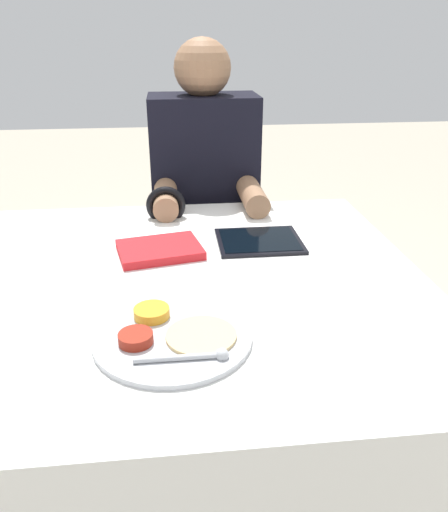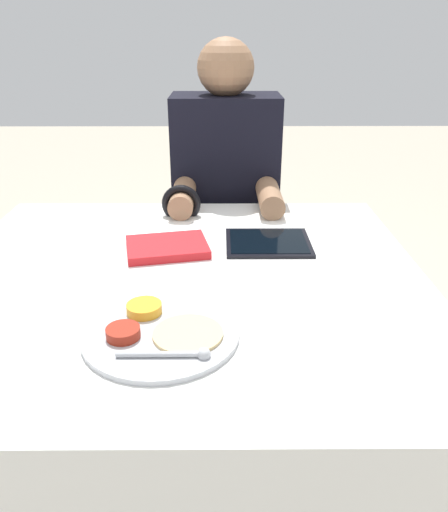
% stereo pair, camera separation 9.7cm
% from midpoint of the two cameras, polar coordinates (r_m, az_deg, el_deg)
% --- Properties ---
extents(dining_table, '(1.05, 0.97, 0.73)m').
position_cam_midpoint_polar(dining_table, '(1.28, -2.05, -17.15)').
color(dining_table, silver).
rests_on(dining_table, ground_plane).
extents(thali_tray, '(0.27, 0.27, 0.03)m').
position_cam_midpoint_polar(thali_tray, '(0.87, -4.13, -8.73)').
color(thali_tray, '#B7BABF').
rests_on(thali_tray, dining_table).
extents(red_notebook, '(0.21, 0.18, 0.02)m').
position_cam_midpoint_polar(red_notebook, '(1.19, -4.21, 0.91)').
color(red_notebook, silver).
rests_on(red_notebook, dining_table).
extents(tablet_device, '(0.21, 0.17, 0.01)m').
position_cam_midpoint_polar(tablet_device, '(1.24, 7.31, 1.50)').
color(tablet_device, black).
rests_on(tablet_device, dining_table).
extents(person_diner, '(0.35, 0.41, 1.20)m').
position_cam_midpoint_polar(person_diner, '(1.72, 1.77, 2.23)').
color(person_diner, black).
rests_on(person_diner, ground_plane).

